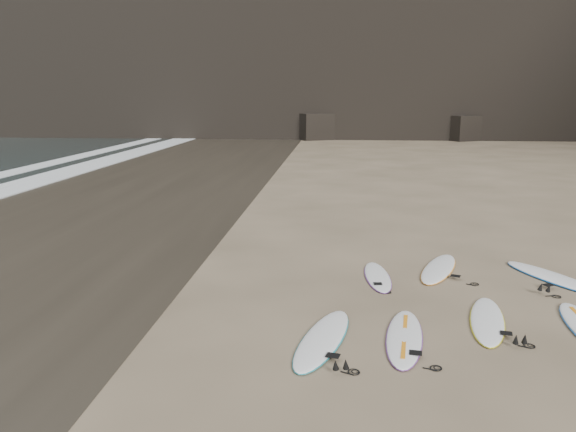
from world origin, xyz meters
The scene contains 8 objects.
ground centered at (0.00, 0.00, 0.00)m, with size 240.00×240.00×0.00m, color #897559.
wet_sand centered at (-13.00, 10.00, 0.00)m, with size 12.00×200.00×0.01m, color #383026.
surfboard_0 centered at (-3.84, -0.96, 0.05)m, with size 0.65×2.70×0.10m, color white.
surfboard_1 centered at (-2.41, -0.77, 0.05)m, with size 0.60×2.52×0.09m, color white.
surfboard_2 centered at (-0.76, 0.13, 0.04)m, with size 0.60×2.49×0.09m, color white.
surfboard_5 centered at (-2.65, 2.59, 0.04)m, with size 0.54×2.26×0.08m, color white.
surfboard_6 centered at (-1.11, 3.33, 0.05)m, with size 0.64×2.66×0.10m, color white.
surfboard_7 centered at (1.43, 2.84, 0.05)m, with size 0.67×2.79×0.10m, color white.
Camera 1 is at (-3.66, -10.08, 4.19)m, focal length 35.00 mm.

